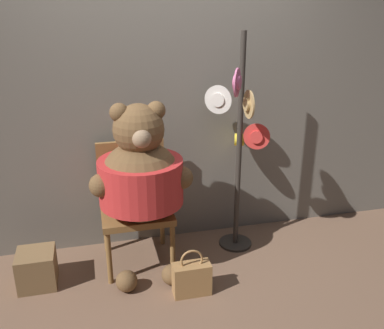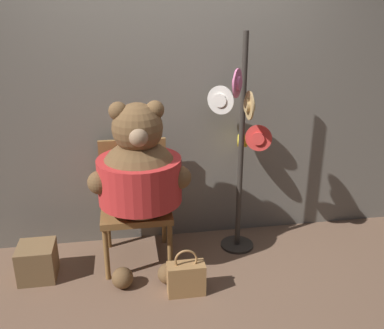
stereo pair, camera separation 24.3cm
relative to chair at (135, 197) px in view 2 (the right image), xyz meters
name	(u,v)px [view 2 (the right image)]	position (x,y,z in m)	size (l,w,h in m)	color
ground_plane	(177,274)	(0.29, -0.35, -0.52)	(14.00, 14.00, 0.00)	brown
wall_back	(165,109)	(0.29, 0.32, 0.63)	(8.00, 0.10, 2.31)	slate
chair	(135,197)	(0.00, 0.00, 0.00)	(0.54, 0.52, 0.95)	olive
teddy_bear	(140,175)	(0.04, -0.17, 0.26)	(0.75, 0.67, 1.33)	brown
hat_display_rack	(241,147)	(0.85, -0.03, 0.38)	(0.45, 0.52, 1.79)	#332D28
handbag_on_ground	(186,278)	(0.32, -0.58, -0.39)	(0.27, 0.13, 0.36)	#A87A47
wooden_crate	(37,262)	(-0.76, -0.21, -0.38)	(0.27, 0.27, 0.27)	brown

